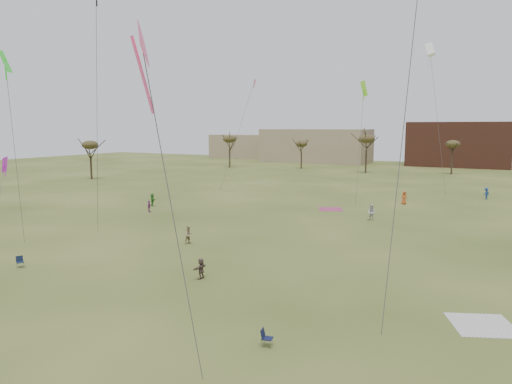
% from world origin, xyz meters
% --- Properties ---
extents(ground, '(260.00, 260.00, 0.00)m').
position_xyz_m(ground, '(0.00, 0.00, 0.00)').
color(ground, '#394A17').
rests_on(ground, ground).
extents(spectator_fore_b, '(0.93, 1.01, 1.66)m').
position_xyz_m(spectator_fore_b, '(-7.81, 13.45, 0.83)').
color(spectator_fore_b, tan).
rests_on(spectator_fore_b, ground).
extents(spectator_fore_c, '(0.49, 1.39, 1.49)m').
position_xyz_m(spectator_fore_c, '(-0.98, 5.62, 0.74)').
color(spectator_fore_c, brown).
rests_on(spectator_fore_c, ground).
extents(spectator_mid_d, '(0.65, 0.94, 1.48)m').
position_xyz_m(spectator_mid_d, '(-21.99, 24.27, 0.74)').
color(spectator_mid_d, '#983F97').
rests_on(spectator_mid_d, ground).
extents(spectator_mid_e, '(1.06, 0.91, 1.88)m').
position_xyz_m(spectator_mid_e, '(4.11, 32.31, 0.94)').
color(spectator_mid_e, silver).
rests_on(spectator_mid_e, ground).
extents(flyer_far_a, '(1.58, 1.33, 1.71)m').
position_xyz_m(flyer_far_a, '(-24.79, 28.17, 0.85)').
color(flyer_far_a, '#2F7627').
rests_on(flyer_far_a, ground).
extents(flyer_far_b, '(1.07, 0.97, 1.84)m').
position_xyz_m(flyer_far_b, '(5.08, 45.83, 0.92)').
color(flyer_far_b, '#C15321').
rests_on(flyer_far_b, ground).
extents(flyer_far_c, '(1.17, 1.29, 1.74)m').
position_xyz_m(flyer_far_c, '(14.86, 56.44, 0.87)').
color(flyer_far_c, navy).
rests_on(flyer_far_c, ground).
extents(blanket_cream, '(4.22, 4.22, 0.03)m').
position_xyz_m(blanket_cream, '(17.05, 6.31, 0.00)').
color(blanket_cream, silver).
rests_on(blanket_cream, ground).
extents(blanket_plum, '(3.90, 3.90, 0.03)m').
position_xyz_m(blanket_plum, '(-2.56, 37.21, 0.00)').
color(blanket_plum, '#A93467').
rests_on(blanket_plum, ground).
extents(camp_chair_left, '(0.71, 0.69, 0.87)m').
position_xyz_m(camp_chair_left, '(-14.70, 1.25, 0.26)').
color(camp_chair_left, '#131E35').
rests_on(camp_chair_left, ground).
extents(camp_chair_center, '(0.63, 0.60, 0.87)m').
position_xyz_m(camp_chair_center, '(7.89, -1.46, 0.26)').
color(camp_chair_center, '#131736').
rests_on(camp_chair_center, ground).
extents(kites_aloft, '(79.55, 58.70, 22.41)m').
position_xyz_m(kites_aloft, '(0.87, 27.72, 18.34)').
color(kites_aloft, red).
rests_on(kites_aloft, ground).
extents(tree_line, '(117.44, 49.32, 8.91)m').
position_xyz_m(tree_line, '(-2.85, 79.12, 7.09)').
color(tree_line, '#3A2B1E').
rests_on(tree_line, ground).
extents(building_tan, '(32.00, 14.00, 10.00)m').
position_xyz_m(building_tan, '(-35.00, 115.00, 5.00)').
color(building_tan, '#937F60').
rests_on(building_tan, ground).
extents(building_brick, '(26.00, 16.00, 12.00)m').
position_xyz_m(building_brick, '(5.00, 120.00, 6.00)').
color(building_brick, brown).
rests_on(building_brick, ground).
extents(building_tan_west, '(20.00, 12.00, 8.00)m').
position_xyz_m(building_tan_west, '(-65.00, 122.00, 4.00)').
color(building_tan_west, '#937F60').
rests_on(building_tan_west, ground).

